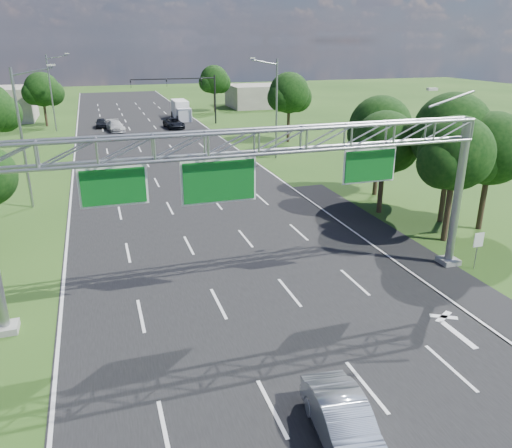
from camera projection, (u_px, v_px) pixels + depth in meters
name	position (u px, v px, depth m)	size (l,w,h in m)	color
ground	(185.00, 193.00, 40.58)	(220.00, 220.00, 0.00)	#224514
road	(185.00, 193.00, 40.58)	(18.00, 180.00, 0.02)	black
road_flare	(407.00, 253.00, 29.24)	(3.00, 30.00, 0.02)	black
sign_gantry	(258.00, 155.00, 22.22)	(23.50, 1.00, 9.56)	gray
regulatory_sign	(478.00, 243.00, 26.66)	(0.60, 0.08, 2.10)	gray
traffic_signal	(191.00, 89.00, 72.21)	(12.21, 0.24, 7.00)	black
streetlight_l_near	(24.00, 132.00, 35.39)	(2.97, 0.22, 10.16)	gray
streetlight_l_far	(52.00, 89.00, 66.65)	(2.97, 0.22, 10.16)	gray
streetlight_r_mid	(275.00, 104.00, 50.85)	(2.97, 0.22, 10.16)	gray
tree_cluster_right	(430.00, 142.00, 33.37)	(9.91, 14.60, 8.68)	#2D2116
tree_verge_lc	(43.00, 91.00, 70.88)	(5.76, 4.80, 7.62)	#2D2116
tree_verge_rd	(289.00, 95.00, 59.38)	(5.76, 4.80, 8.28)	#2D2116
tree_verge_re	(215.00, 81.00, 85.75)	(5.76, 4.80, 7.84)	#2D2116
building_right	(262.00, 96.00, 93.25)	(12.00, 9.00, 4.00)	gray
silver_sedan	(344.00, 423.00, 15.21)	(1.52, 4.35, 1.43)	#A6ABB2
car_queue_a	(116.00, 126.00, 68.32)	(1.96, 4.81, 1.40)	silver
car_queue_b	(174.00, 123.00, 70.68)	(2.28, 4.94, 1.37)	black
car_queue_c	(101.00, 123.00, 71.19)	(1.52, 3.78, 1.29)	black
box_truck	(181.00, 110.00, 78.99)	(2.28, 7.45, 2.81)	white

